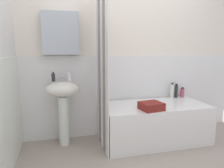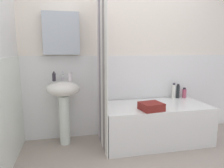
{
  "view_description": "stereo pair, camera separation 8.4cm",
  "coord_description": "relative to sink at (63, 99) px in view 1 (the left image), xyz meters",
  "views": [
    {
      "loc": [
        -0.99,
        -1.71,
        1.28
      ],
      "look_at": [
        -0.35,
        0.84,
        0.85
      ],
      "focal_mm": 32.99,
      "sensor_mm": 36.0,
      "label": 1
    },
    {
      "loc": [
        -0.91,
        -1.73,
        1.28
      ],
      "look_at": [
        -0.35,
        0.84,
        0.85
      ],
      "focal_mm": 32.99,
      "sensor_mm": 36.0,
      "label": 2
    }
  ],
  "objects": [
    {
      "name": "bathtub",
      "position": [
        1.24,
        -0.18,
        -0.37
      ],
      "size": [
        1.46,
        0.73,
        0.53
      ],
      "primitive_type": "cube",
      "color": "white",
      "rests_on": "ground_plane"
    },
    {
      "name": "faucet",
      "position": [
        -0.0,
        0.08,
        0.29
      ],
      "size": [
        0.03,
        0.12,
        0.12
      ],
      "color": "silver",
      "rests_on": "sink"
    },
    {
      "name": "toothbrush_cup",
      "position": [
        0.09,
        0.03,
        0.29
      ],
      "size": [
        0.06,
        0.06,
        0.11
      ],
      "primitive_type": "cylinder",
      "color": "white",
      "rests_on": "sink"
    },
    {
      "name": "wall_back_tiled",
      "position": [
        0.91,
        0.23,
        0.5
      ],
      "size": [
        3.6,
        0.18,
        2.4
      ],
      "color": "white",
      "rests_on": "ground_plane"
    },
    {
      "name": "soap_dispenser",
      "position": [
        -0.12,
        0.06,
        0.29
      ],
      "size": [
        0.05,
        0.05,
        0.13
      ],
      "color": "#2E2832",
      "rests_on": "sink"
    },
    {
      "name": "shower_curtain",
      "position": [
        0.49,
        -0.18,
        0.36
      ],
      "size": [
        0.01,
        0.73,
        2.0
      ],
      "color": "white",
      "rests_on": "ground_plane"
    },
    {
      "name": "towel_folded",
      "position": [
        1.08,
        -0.41,
        -0.06
      ],
      "size": [
        0.3,
        0.28,
        0.1
      ],
      "primitive_type": "cube",
      "rotation": [
        0.0,
        0.0,
        0.16
      ],
      "color": "maroon",
      "rests_on": "bathtub"
    },
    {
      "name": "lotion_bottle",
      "position": [
        1.67,
        0.1,
        0.01
      ],
      "size": [
        0.05,
        0.05,
        0.24
      ],
      "color": "white",
      "rests_on": "bathtub"
    },
    {
      "name": "body_wash_bottle",
      "position": [
        1.87,
        0.13,
        -0.03
      ],
      "size": [
        0.06,
        0.06,
        0.16
      ],
      "color": "#BF4E69",
      "rests_on": "bathtub"
    },
    {
      "name": "sink",
      "position": [
        0.0,
        0.0,
        0.0
      ],
      "size": [
        0.44,
        0.34,
        0.87
      ],
      "color": "white",
      "rests_on": "ground_plane"
    },
    {
      "name": "conditioner_bottle",
      "position": [
        1.76,
        0.13,
        -0.0
      ],
      "size": [
        0.05,
        0.05,
        0.22
      ],
      "color": "#24292A",
      "rests_on": "bathtub"
    }
  ]
}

